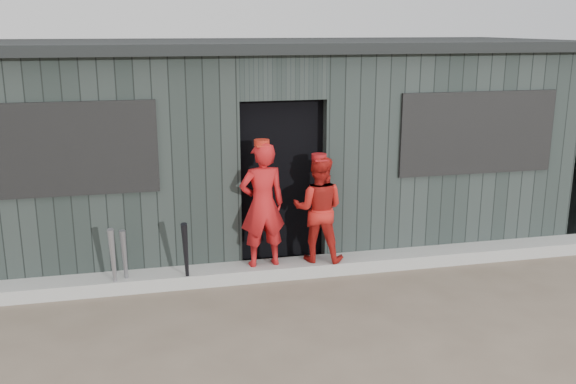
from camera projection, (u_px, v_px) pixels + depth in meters
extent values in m
plane|color=brown|center=(333.00, 349.00, 5.74)|extent=(80.00, 80.00, 0.00)
cube|color=#9C9C97|center=(288.00, 269.00, 7.43)|extent=(8.00, 0.36, 0.15)
cone|color=gray|center=(113.00, 262.00, 6.77)|extent=(0.08, 0.22, 0.78)
cone|color=slate|center=(125.00, 261.00, 6.89)|extent=(0.09, 0.16, 0.71)
cone|color=black|center=(186.00, 256.00, 6.89)|extent=(0.11, 0.29, 0.81)
imported|color=#B11517|center=(262.00, 205.00, 7.18)|extent=(0.55, 0.39, 1.43)
imported|color=#B31B16|center=(318.00, 209.00, 7.36)|extent=(0.73, 0.65, 1.24)
imported|color=silver|center=(327.00, 203.00, 8.07)|extent=(0.66, 0.46, 1.29)
cube|color=black|center=(260.00, 147.00, 8.73)|extent=(7.60, 2.70, 2.20)
cube|color=#282F2C|center=(79.00, 175.00, 6.91)|extent=(3.50, 0.20, 2.50)
cube|color=#2C3432|center=(460.00, 156.00, 7.89)|extent=(3.50, 0.20, 2.50)
cube|color=#2B3330|center=(282.00, 77.00, 7.15)|extent=(1.00, 0.20, 0.50)
cube|color=#2C3431|center=(517.00, 133.00, 9.57)|extent=(0.20, 3.00, 2.50)
cube|color=#2C3532|center=(244.00, 128.00, 10.04)|extent=(8.00, 0.20, 2.50)
cube|color=black|center=(259.00, 45.00, 8.39)|extent=(8.30, 3.30, 0.12)
cube|color=black|center=(60.00, 150.00, 6.69)|extent=(2.00, 0.04, 1.00)
cube|color=black|center=(478.00, 133.00, 7.73)|extent=(2.00, 0.04, 1.00)
cube|color=black|center=(251.00, 150.00, 7.72)|extent=(0.21, 0.21, 0.80)
cube|color=black|center=(285.00, 151.00, 7.98)|extent=(0.22, 0.19, 0.80)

